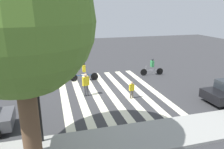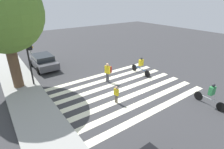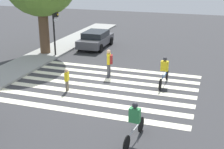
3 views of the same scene
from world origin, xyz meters
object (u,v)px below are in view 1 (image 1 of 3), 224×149
at_px(cyclist_near_curb, 84,71).
at_px(pedestrian_child_with_backpack, 132,89).
at_px(traffic_light, 37,86).
at_px(pedestrian_adult_yellow_jacket, 86,83).
at_px(cyclist_far_lane, 152,66).
at_px(street_tree, 18,23).

bearing_deg(cyclist_near_curb, pedestrian_child_with_backpack, 120.99).
distance_m(traffic_light, pedestrian_adult_yellow_jacket, 6.03).
bearing_deg(cyclist_far_lane, pedestrian_adult_yellow_jacket, 31.80).
bearing_deg(cyclist_far_lane, pedestrian_child_with_backpack, 56.49).
distance_m(traffic_light, cyclist_near_curb, 9.13).
bearing_deg(pedestrian_adult_yellow_jacket, cyclist_near_curb, -113.97).
relative_size(traffic_light, cyclist_near_curb, 1.63).
xyz_separation_m(traffic_light, cyclist_far_lane, (-9.51, -8.27, -1.88)).
distance_m(pedestrian_child_with_backpack, cyclist_far_lane, 5.95).
height_order(street_tree, pedestrian_child_with_backpack, street_tree).
bearing_deg(pedestrian_adult_yellow_jacket, cyclist_far_lane, -171.19).
relative_size(traffic_light, cyclist_far_lane, 1.81).
relative_size(traffic_light, pedestrian_child_with_backpack, 3.25).
relative_size(street_tree, pedestrian_adult_yellow_jacket, 4.99).
xyz_separation_m(street_tree, pedestrian_child_with_backpack, (-6.08, -4.79, -4.77)).
xyz_separation_m(traffic_light, street_tree, (0.32, 1.14, 2.71)).
height_order(street_tree, cyclist_far_lane, street_tree).
bearing_deg(pedestrian_child_with_backpack, cyclist_far_lane, 43.46).
bearing_deg(traffic_light, cyclist_near_curb, -111.30).
relative_size(pedestrian_adult_yellow_jacket, pedestrian_child_with_backpack, 1.36).
xyz_separation_m(traffic_light, pedestrian_child_with_backpack, (-5.76, -3.65, -2.06)).
xyz_separation_m(street_tree, cyclist_far_lane, (-9.83, -9.41, -4.59)).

